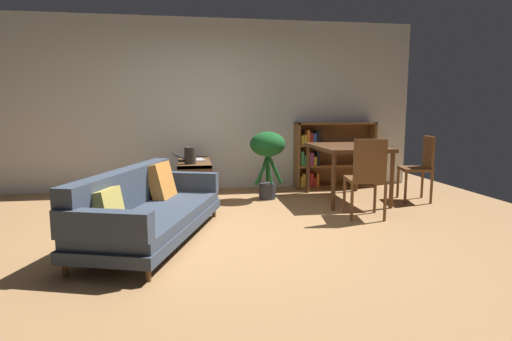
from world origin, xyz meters
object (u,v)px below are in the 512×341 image
Objects in this scene: media_console at (195,181)px; desk_speaker at (190,155)px; fabric_couch at (147,208)px; open_laptop at (190,159)px; dining_chair_near at (367,175)px; dining_table at (347,151)px; potted_floor_plant at (268,151)px; dining_chair_far at (420,165)px; bookshelf at (328,156)px.

media_console is 0.52m from desk_speaker.
fabric_couch is 1.92m from open_laptop.
media_console is 0.32m from open_laptop.
dining_table is at bearing 81.51° from dining_chair_near.
open_laptop is at bearing 172.70° from potted_floor_plant.
dining_chair_near is 1.04× the size of dining_chair_far.
desk_speaker is at bearing -155.81° from bookshelf.
dining_chair_near is at bearing -53.61° from potted_floor_plant.
dining_chair_near is (-0.16, -1.04, -0.17)m from dining_table.
potted_floor_plant reaches higher than dining_table.
fabric_couch is at bearing -170.30° from dining_chair_near.
fabric_couch is 2.30× the size of potted_floor_plant.
desk_speaker is 3.21m from dining_chair_far.
desk_speaker is (-0.05, -0.33, 0.40)m from media_console.
desk_speaker reaches higher than media_console.
dining_chair_far is (3.21, -0.60, -0.07)m from open_laptop.
bookshelf is at bearing 85.74° from dining_table.
desk_speaker is 0.24× the size of dining_chair_near.
dining_chair_far is at bearing -10.61° from open_laptop.
media_console is 0.89× the size of dining_table.
fabric_couch is 1.57m from desk_speaker.
open_laptop is at bearing 141.44° from media_console.
fabric_couch is at bearing -105.27° from media_console.
media_console is at bearing -38.56° from open_laptop.
dining_table is 0.96× the size of bookshelf.
bookshelf is at bearing 42.53° from fabric_couch.
dining_chair_near is at bearing -27.03° from desk_speaker.
dining_chair_near is (0.94, -1.28, -0.17)m from potted_floor_plant.
dining_chair_far is 0.69× the size of bookshelf.
potted_floor_plant is 1.42m from bookshelf.
bookshelf is (2.71, 2.49, 0.20)m from fabric_couch.
dining_chair_near is at bearing -34.80° from open_laptop.
open_laptop is 3.27m from dining_chair_far.
potted_floor_plant is 1.06× the size of dining_chair_far.
bookshelf is at bearing 17.20° from media_console.
open_laptop is 0.38× the size of bookshelf.
dining_chair_near is 2.08m from bookshelf.
desk_speaker is at bearing -167.67° from potted_floor_plant.
open_laptop is 0.52× the size of dining_chair_near.
dining_chair_near is (2.04, -1.04, -0.15)m from desk_speaker.
dining_chair_near reaches higher than media_console.
desk_speaker is 1.12m from potted_floor_plant.
media_console is 2.34m from bookshelf.
desk_speaker is 2.20m from dining_table.
media_console is at bearing 80.86° from desk_speaker.
dining_chair_near reaches higher than desk_speaker.
open_laptop is at bearing 90.77° from desk_speaker.
desk_speaker is (0.01, -0.38, 0.09)m from open_laptop.
potted_floor_plant is (1.53, 1.71, 0.38)m from fabric_couch.
bookshelf reaches higher than desk_speaker.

